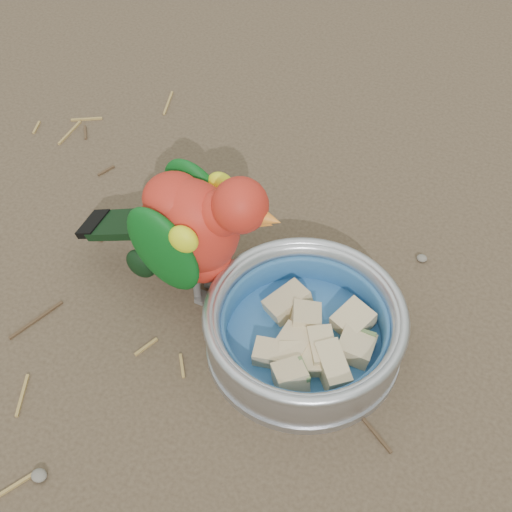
% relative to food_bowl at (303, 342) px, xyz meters
% --- Properties ---
extents(ground, '(60.00, 60.00, 0.00)m').
position_rel_food_bowl_xyz_m(ground, '(-0.04, -0.06, -0.01)').
color(ground, '#4D3D2D').
extents(food_bowl, '(0.20, 0.20, 0.02)m').
position_rel_food_bowl_xyz_m(food_bowl, '(0.00, 0.00, 0.00)').
color(food_bowl, '#B2B2BA').
rests_on(food_bowl, ground).
extents(bowl_wall, '(0.20, 0.20, 0.04)m').
position_rel_food_bowl_xyz_m(bowl_wall, '(0.00, 0.00, 0.03)').
color(bowl_wall, '#B2B2BA').
rests_on(bowl_wall, food_bowl).
extents(fruit_wedges, '(0.12, 0.12, 0.03)m').
position_rel_food_bowl_xyz_m(fruit_wedges, '(0.00, 0.00, 0.02)').
color(fruit_wedges, '#CCB182').
rests_on(fruit_wedges, food_bowl).
extents(lory_parrot, '(0.22, 0.11, 0.18)m').
position_rel_food_bowl_xyz_m(lory_parrot, '(-0.13, 0.03, 0.08)').
color(lory_parrot, red).
rests_on(lory_parrot, ground).
extents(ground_debris, '(0.90, 0.80, 0.01)m').
position_rel_food_bowl_xyz_m(ground_debris, '(-0.03, 0.01, -0.01)').
color(ground_debris, '#A07F42').
rests_on(ground_debris, ground).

